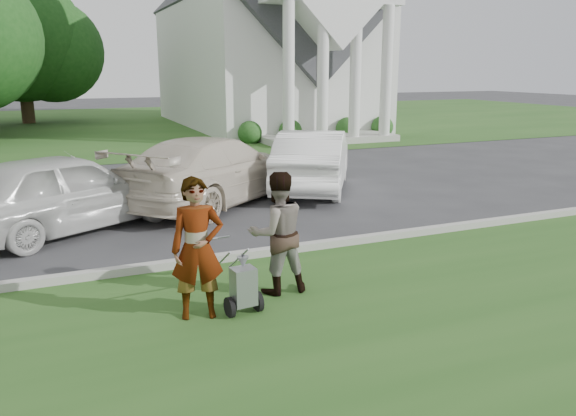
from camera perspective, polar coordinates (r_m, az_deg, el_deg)
ground at (r=9.50m, az=-4.15°, el=-6.31°), size 120.00×120.00×0.00m
grass_strip at (r=6.96m, az=4.12°, el=-14.19°), size 80.00×7.00×0.01m
church_lawn at (r=35.71m, az=-18.45°, el=8.00°), size 80.00×30.00×0.01m
curb at (r=9.97m, az=-5.18°, el=-4.88°), size 80.00×0.18×0.15m
church at (r=33.81m, az=-2.48°, el=18.46°), size 9.19×19.00×24.10m
tree_back at (r=38.48m, az=-25.56°, el=14.81°), size 9.61×7.60×8.89m
striping_cart at (r=7.75m, az=-4.57°, el=-8.05°), size 0.52×1.00×0.90m
person_left at (r=7.53m, az=-9.18°, el=-4.21°), size 0.77×0.58×1.92m
person_right at (r=8.28m, az=-1.08°, el=-2.65°), size 0.91×0.71×1.84m
car_b at (r=12.38m, az=-21.71°, el=1.55°), size 5.25×4.07×1.67m
car_c at (r=14.12m, az=-7.62°, el=3.86°), size 5.94×5.48×1.67m
car_d at (r=15.65m, az=2.54°, el=4.91°), size 4.07×5.20×1.65m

